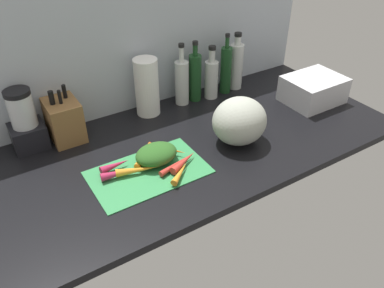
{
  "coord_description": "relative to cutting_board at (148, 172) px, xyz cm",
  "views": [
    {
      "loc": [
        -71.5,
        -112.9,
        91.05
      ],
      "look_at": [
        -8.18,
        -12.32,
        8.13
      ],
      "focal_mm": 36.65,
      "sensor_mm": 36.0,
      "label": 1
    }
  ],
  "objects": [
    {
      "name": "ground_plane",
      "position": [
        25.37,
        9.52,
        -1.9
      ],
      "size": [
        170.0,
        80.0,
        3.0
      ],
      "primitive_type": "cube",
      "color": "black"
    },
    {
      "name": "wall_back",
      "position": [
        25.37,
        48.02,
        29.6
      ],
      "size": [
        170.0,
        3.0,
        60.0
      ],
      "primitive_type": "cube",
      "color": "#ADB7C1",
      "rests_on": "ground_plane"
    },
    {
      "name": "cutting_board",
      "position": [
        0.0,
        0.0,
        0.0
      ],
      "size": [
        42.37,
        25.92,
        0.8
      ],
      "primitive_type": "cube",
      "color": "#338C4C",
      "rests_on": "ground_plane"
    },
    {
      "name": "carrot_0",
      "position": [
        -9.58,
        2.59,
        1.92
      ],
      "size": [
        14.77,
        5.43,
        3.05
      ],
      "primitive_type": "cone",
      "rotation": [
        0.0,
        1.57,
        -0.17
      ],
      "color": "#B2264C",
      "rests_on": "cutting_board"
    },
    {
      "name": "carrot_1",
      "position": [
        -9.73,
        7.63,
        1.97
      ],
      "size": [
        11.47,
        3.83,
        3.15
      ],
      "primitive_type": "cone",
      "rotation": [
        0.0,
        1.57,
        0.06
      ],
      "color": "#B2264C",
      "rests_on": "cutting_board"
    },
    {
      "name": "carrot_2",
      "position": [
        10.68,
        -3.05,
        1.5
      ],
      "size": [
        17.37,
        6.69,
        2.2
      ],
      "primitive_type": "cone",
      "rotation": [
        0.0,
        1.57,
        0.27
      ],
      "color": "red",
      "rests_on": "cutting_board"
    },
    {
      "name": "carrot_3",
      "position": [
        2.79,
        8.86,
        1.69
      ],
      "size": [
        13.63,
        13.99,
        2.58
      ],
      "primitive_type": "cone",
      "rotation": [
        0.0,
        1.57,
        0.8
      ],
      "color": "orange",
      "rests_on": "cutting_board"
    },
    {
      "name": "carrot_4",
      "position": [
        -3.57,
        0.82,
        1.89
      ],
      "size": [
        16.35,
        7.74,
        2.97
      ],
      "primitive_type": "cone",
      "rotation": [
        0.0,
        1.57,
        -0.31
      ],
      "color": "orange",
      "rests_on": "cutting_board"
    },
    {
      "name": "carrot_5",
      "position": [
        12.95,
        -3.81,
        1.91
      ],
      "size": [
        13.98,
        8.51,
        3.03
      ],
      "primitive_type": "cone",
      "rotation": [
        0.0,
        1.57,
        0.42
      ],
      "color": "red",
      "rests_on": "cutting_board"
    },
    {
      "name": "carrot_6",
      "position": [
        8.58,
        -8.57,
        1.7
      ],
      "size": [
        11.34,
        9.63,
        2.6
      ],
      "primitive_type": "cone",
      "rotation": [
        0.0,
        1.57,
        0.66
      ],
      "color": "orange",
      "rests_on": "cutting_board"
    },
    {
      "name": "carrot_7",
      "position": [
        11.32,
        6.27,
        2.0
      ],
      "size": [
        12.23,
        13.62,
        3.2
      ],
      "primitive_type": "cone",
      "rotation": [
        0.0,
        1.57,
        -0.87
      ],
      "color": "orange",
      "rests_on": "cutting_board"
    },
    {
      "name": "carrot_greens_pile",
      "position": [
        5.35,
        3.46,
        3.83
      ],
      "size": [
        16.22,
        12.47,
        6.86
      ],
      "primitive_type": "ellipsoid",
      "color": "#2D6023",
      "rests_on": "cutting_board"
    },
    {
      "name": "winter_squash",
      "position": [
        40.52,
        -1.11,
        9.18
      ],
      "size": [
        22.34,
        20.65,
        19.17
      ],
      "primitive_type": "ellipsoid",
      "color": "#B2B7A8",
      "rests_on": "ground_plane"
    },
    {
      "name": "knife_block",
      "position": [
        -17.93,
        38.31,
        8.28
      ],
      "size": [
        12.44,
        15.83,
        22.52
      ],
      "color": "brown",
      "rests_on": "ground_plane"
    },
    {
      "name": "blender_appliance",
      "position": [
        -32.14,
        40.54,
        10.32
      ],
      "size": [
        12.88,
        12.88,
        24.92
      ],
      "color": "black",
      "rests_on": "ground_plane"
    },
    {
      "name": "paper_towel_roll",
      "position": [
        19.98,
        39.02,
        12.59
      ],
      "size": [
        10.64,
        10.64,
        25.99
      ],
      "primitive_type": "cylinder",
      "color": "white",
      "rests_on": "ground_plane"
    },
    {
      "name": "bottle_0",
      "position": [
        37.85,
        38.85,
        10.76
      ],
      "size": [
        6.44,
        6.44,
        29.33
      ],
      "color": "silver",
      "rests_on": "ground_plane"
    },
    {
      "name": "bottle_1",
      "position": [
        44.99,
        38.64,
        11.45
      ],
      "size": [
        5.94,
        5.94,
        29.07
      ],
      "color": "#19421E",
      "rests_on": "ground_plane"
    },
    {
      "name": "bottle_2",
      "position": [
        52.84,
        36.52,
        9.87
      ],
      "size": [
        6.47,
        6.47,
        25.9
      ],
      "color": "silver",
      "rests_on": "ground_plane"
    },
    {
      "name": "bottle_3",
      "position": [
        61.98,
        37.43,
        11.6
      ],
      "size": [
        5.49,
        5.49,
        29.71
      ],
      "color": "#19421E",
      "rests_on": "ground_plane"
    },
    {
      "name": "bottle_4",
      "position": [
        69.1,
        38.6,
        11.69
      ],
      "size": [
        6.78,
        6.78,
        28.45
      ],
      "color": "silver",
      "rests_on": "ground_plane"
    },
    {
      "name": "dish_rack",
      "position": [
        91.43,
        7.21,
        5.72
      ],
      "size": [
        26.44,
        21.06,
        12.25
      ],
      "primitive_type": "cube",
      "color": "silver",
      "rests_on": "ground_plane"
    }
  ]
}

